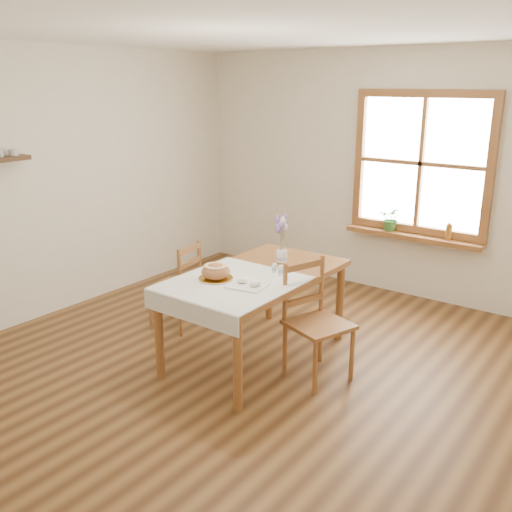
{
  "coord_description": "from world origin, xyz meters",
  "views": [
    {
      "loc": [
        2.63,
        -3.24,
        2.26
      ],
      "look_at": [
        0.0,
        0.3,
        0.9
      ],
      "focal_mm": 40.0,
      "sensor_mm": 36.0,
      "label": 1
    }
  ],
  "objects_px": {
    "dining_table": "(256,283)",
    "chair_left": "(175,285)",
    "bread_plate": "(216,278)",
    "flower_vase": "(282,257)",
    "chair_right": "(319,323)"
  },
  "relations": [
    {
      "from": "dining_table",
      "to": "chair_right",
      "type": "height_order",
      "value": "chair_right"
    },
    {
      "from": "chair_left",
      "to": "chair_right",
      "type": "relative_size",
      "value": 0.9
    },
    {
      "from": "dining_table",
      "to": "chair_right",
      "type": "distance_m",
      "value": 0.63
    },
    {
      "from": "bread_plate",
      "to": "flower_vase",
      "type": "xyz_separation_m",
      "value": [
        0.16,
        0.69,
        0.03
      ]
    },
    {
      "from": "dining_table",
      "to": "chair_left",
      "type": "distance_m",
      "value": 1.02
    },
    {
      "from": "chair_right",
      "to": "bread_plate",
      "type": "bearing_deg",
      "value": 133.11
    },
    {
      "from": "dining_table",
      "to": "chair_left",
      "type": "bearing_deg",
      "value": 177.14
    },
    {
      "from": "chair_right",
      "to": "flower_vase",
      "type": "relative_size",
      "value": 8.99
    },
    {
      "from": "bread_plate",
      "to": "flower_vase",
      "type": "distance_m",
      "value": 0.71
    },
    {
      "from": "chair_left",
      "to": "flower_vase",
      "type": "bearing_deg",
      "value": 97.63
    },
    {
      "from": "chair_left",
      "to": "dining_table",
      "type": "bearing_deg",
      "value": 77.09
    },
    {
      "from": "chair_right",
      "to": "dining_table",
      "type": "bearing_deg",
      "value": 109.95
    },
    {
      "from": "chair_left",
      "to": "chair_right",
      "type": "bearing_deg",
      "value": 78.54
    },
    {
      "from": "chair_left",
      "to": "bread_plate",
      "type": "xyz_separation_m",
      "value": [
        0.84,
        -0.38,
        0.35
      ]
    },
    {
      "from": "dining_table",
      "to": "bread_plate",
      "type": "relative_size",
      "value": 6.06
    }
  ]
}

